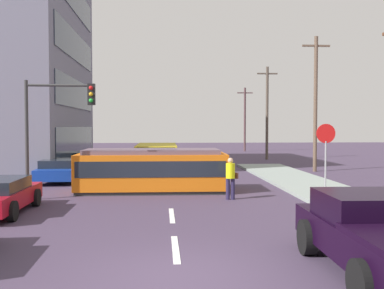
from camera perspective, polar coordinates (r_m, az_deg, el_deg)
The scene contains 17 objects.
ground_plane at distance 18.77m, azimuth -2.87°, elevation -6.62°, with size 120.00×120.00×0.00m, color #403348.
sidewalk_curb_right at distance 16.44m, azimuth 22.09°, elevation -7.83°, with size 3.20×36.00×0.14m, color gray.
lane_stripe_1 at distance 10.94m, azimuth -2.11°, elevation -13.14°, with size 0.16×2.40×0.01m, color silver.
lane_stripe_2 at distance 14.83m, azimuth -2.59°, elevation -9.01°, with size 0.16×2.40×0.01m, color silver.
lane_stripe_3 at distance 26.16m, azimuth -3.15°, elevation -4.06°, with size 0.16×2.40×0.01m, color silver.
lane_stripe_4 at distance 32.13m, azimuth -3.28°, elevation -2.87°, with size 0.16×2.40×0.01m, color silver.
streetcar_tram at distance 20.10m, azimuth -5.13°, elevation -3.21°, with size 6.63×2.59×1.90m.
city_bus at distance 28.91m, azimuth -4.53°, elevation -1.45°, with size 2.58×5.74×1.76m.
pedestrian_crossing at distance 17.91m, azimuth 4.94°, elevation -4.02°, with size 0.51×0.36×1.67m.
pickup_truck_parked at distance 9.64m, azimuth 22.91°, elevation -10.59°, with size 2.38×5.05×1.55m.
parked_sedan_far at distance 24.66m, azimuth -16.39°, elevation -3.10°, with size 2.14×4.45×1.19m.
parked_sedan_furthest at distance 31.08m, azimuth -13.13°, elevation -1.96°, with size 2.00×4.08×1.19m.
stop_sign at distance 18.35m, azimuth 16.69°, elevation -0.03°, with size 0.76×0.07×2.88m.
traffic_light_mast at distance 18.48m, azimuth -17.08°, elevation 3.50°, with size 2.74×0.33×4.74m.
utility_pole_mid at distance 29.90m, azimuth 15.48°, elevation 5.32°, with size 1.80×0.24×8.67m.
utility_pole_far at distance 39.87m, azimuth 9.55°, elevation 4.21°, with size 1.80×0.24×8.13m.
utility_pole_distant at distance 52.28m, azimuth 6.75°, elevation 3.37°, with size 1.80×0.24×7.38m.
Camera 1 is at (-0.32, -8.54, 2.93)m, focal length 41.81 mm.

